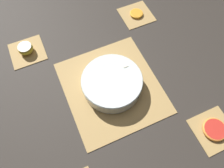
{
  "coord_description": "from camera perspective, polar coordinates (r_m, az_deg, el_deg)",
  "views": [
    {
      "loc": [
        0.38,
        -0.17,
        0.85
      ],
      "look_at": [
        0.0,
        0.0,
        0.03
      ],
      "focal_mm": 35.0,
      "sensor_mm": 36.0,
      "label": 1
    }
  ],
  "objects": [
    {
      "name": "grapefruit_slice",
      "position": [
        0.95,
        25.25,
        -10.68
      ],
      "size": [
        0.09,
        0.09,
        0.01
      ],
      "color": "red",
      "rests_on": "coaster_mat_far_right"
    },
    {
      "name": "coaster_mat_far_left",
      "position": [
        1.2,
        6.38,
        17.58
      ],
      "size": [
        0.16,
        0.16,
        0.01
      ],
      "color": "#A8844C",
      "rests_on": "ground_plane"
    },
    {
      "name": "coaster_mat_near_left",
      "position": [
        1.11,
        -21.25,
        7.91
      ],
      "size": [
        0.16,
        0.16,
        0.01
      ],
      "color": "#A8844C",
      "rests_on": "ground_plane"
    },
    {
      "name": "ground_plane",
      "position": [
        0.94,
        0.0,
        -0.92
      ],
      "size": [
        6.0,
        6.0,
        0.0
      ],
      "primitive_type": "plane",
      "color": "#2D2823"
    },
    {
      "name": "coaster_mat_far_right",
      "position": [
        0.96,
        25.05,
        -10.84
      ],
      "size": [
        0.16,
        0.16,
        0.01
      ],
      "color": "#A8844C",
      "rests_on": "ground_plane"
    },
    {
      "name": "apple_half",
      "position": [
        1.1,
        -21.64,
        8.58
      ],
      "size": [
        0.07,
        0.07,
        0.04
      ],
      "color": "gold",
      "rests_on": "coaster_mat_near_left"
    },
    {
      "name": "orange_slice_whole",
      "position": [
        1.19,
        6.42,
        17.85
      ],
      "size": [
        0.07,
        0.07,
        0.01
      ],
      "color": "orange",
      "rests_on": "coaster_mat_far_left"
    },
    {
      "name": "fruit_salad_bowl",
      "position": [
        0.9,
        -0.0,
        0.33
      ],
      "size": [
        0.25,
        0.25,
        0.07
      ],
      "color": "silver",
      "rests_on": "bamboo_mat_center"
    },
    {
      "name": "bamboo_mat_center",
      "position": [
        0.94,
        0.0,
        -0.84
      ],
      "size": [
        0.43,
        0.39,
        0.01
      ],
      "color": "#A8844C",
      "rests_on": "ground_plane"
    }
  ]
}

